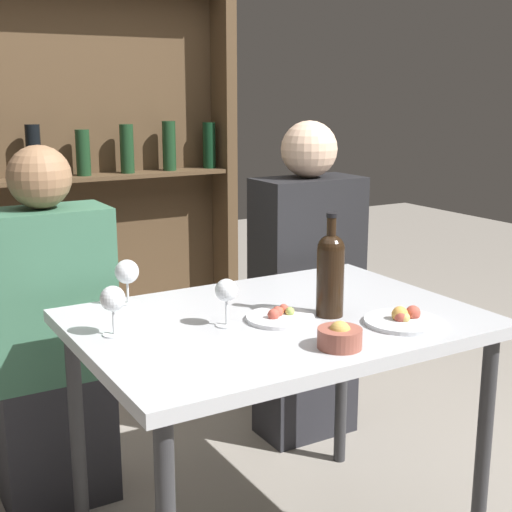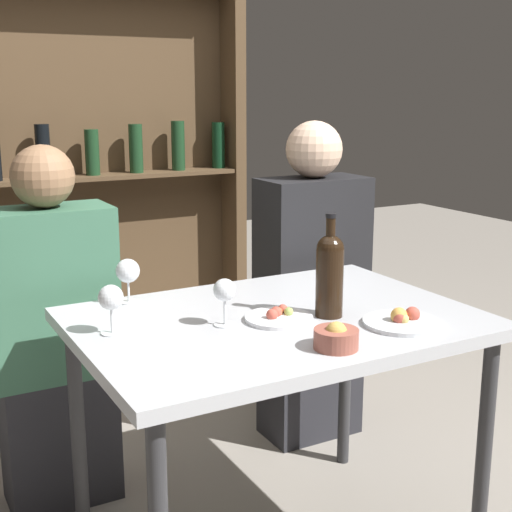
{
  "view_description": "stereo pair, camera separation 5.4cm",
  "coord_description": "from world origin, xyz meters",
  "px_view_note": "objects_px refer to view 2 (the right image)",
  "views": [
    {
      "loc": [
        -1.01,
        -1.61,
        1.36
      ],
      "look_at": [
        0.0,
        0.12,
        0.89
      ],
      "focal_mm": 50.0,
      "sensor_mm": 36.0,
      "label": 1
    },
    {
      "loc": [
        -0.97,
        -1.64,
        1.36
      ],
      "look_at": [
        0.0,
        0.12,
        0.89
      ],
      "focal_mm": 50.0,
      "sensor_mm": 36.0,
      "label": 2
    }
  ],
  "objects_px": {
    "food_plate_0": "(402,321)",
    "food_plate_1": "(279,317)",
    "wine_glass_0": "(128,272)",
    "snack_bowl": "(337,337)",
    "wine_glass_2": "(111,299)",
    "wine_glass_1": "(225,292)",
    "wine_bottle": "(330,271)",
    "seated_person_right": "(312,292)",
    "seated_person_left": "(54,341)"
  },
  "relations": [
    {
      "from": "wine_glass_0",
      "to": "wine_glass_2",
      "type": "bearing_deg",
      "value": -117.61
    },
    {
      "from": "food_plate_1",
      "to": "snack_bowl",
      "type": "height_order",
      "value": "snack_bowl"
    },
    {
      "from": "wine_bottle",
      "to": "wine_glass_1",
      "type": "bearing_deg",
      "value": 167.23
    },
    {
      "from": "food_plate_0",
      "to": "food_plate_1",
      "type": "relative_size",
      "value": 1.12
    },
    {
      "from": "seated_person_right",
      "to": "wine_glass_1",
      "type": "bearing_deg",
      "value": -138.32
    },
    {
      "from": "wine_bottle",
      "to": "seated_person_right",
      "type": "relative_size",
      "value": 0.23
    },
    {
      "from": "wine_glass_1",
      "to": "seated_person_right",
      "type": "distance_m",
      "value": 0.93
    },
    {
      "from": "wine_glass_0",
      "to": "food_plate_1",
      "type": "height_order",
      "value": "wine_glass_0"
    },
    {
      "from": "wine_glass_1",
      "to": "seated_person_right",
      "type": "height_order",
      "value": "seated_person_right"
    },
    {
      "from": "wine_glass_1",
      "to": "food_plate_0",
      "type": "distance_m",
      "value": 0.49
    },
    {
      "from": "food_plate_1",
      "to": "snack_bowl",
      "type": "distance_m",
      "value": 0.26
    },
    {
      "from": "food_plate_0",
      "to": "wine_glass_2",
      "type": "bearing_deg",
      "value": 156.58
    },
    {
      "from": "snack_bowl",
      "to": "seated_person_right",
      "type": "distance_m",
      "value": 1.04
    },
    {
      "from": "wine_bottle",
      "to": "wine_glass_2",
      "type": "relative_size",
      "value": 2.22
    },
    {
      "from": "wine_glass_0",
      "to": "seated_person_right",
      "type": "relative_size",
      "value": 0.11
    },
    {
      "from": "food_plate_1",
      "to": "wine_bottle",
      "type": "bearing_deg",
      "value": -13.58
    },
    {
      "from": "wine_glass_0",
      "to": "wine_glass_1",
      "type": "height_order",
      "value": "wine_glass_0"
    },
    {
      "from": "seated_person_left",
      "to": "seated_person_right",
      "type": "bearing_deg",
      "value": 0.0
    },
    {
      "from": "wine_bottle",
      "to": "food_plate_0",
      "type": "distance_m",
      "value": 0.24
    },
    {
      "from": "wine_glass_2",
      "to": "seated_person_right",
      "type": "height_order",
      "value": "seated_person_right"
    },
    {
      "from": "wine_glass_1",
      "to": "seated_person_left",
      "type": "relative_size",
      "value": 0.11
    },
    {
      "from": "food_plate_0",
      "to": "wine_glass_0",
      "type": "bearing_deg",
      "value": 136.17
    },
    {
      "from": "wine_glass_0",
      "to": "snack_bowl",
      "type": "relative_size",
      "value": 1.21
    },
    {
      "from": "wine_glass_1",
      "to": "snack_bowl",
      "type": "xyz_separation_m",
      "value": [
        0.17,
        -0.29,
        -0.06
      ]
    },
    {
      "from": "wine_glass_2",
      "to": "wine_glass_0",
      "type": "bearing_deg",
      "value": 62.39
    },
    {
      "from": "food_plate_0",
      "to": "seated_person_right",
      "type": "height_order",
      "value": "seated_person_right"
    },
    {
      "from": "wine_glass_1",
      "to": "seated_person_right",
      "type": "xyz_separation_m",
      "value": [
        0.67,
        0.6,
        -0.24
      ]
    },
    {
      "from": "food_plate_0",
      "to": "snack_bowl",
      "type": "height_order",
      "value": "snack_bowl"
    },
    {
      "from": "wine_bottle",
      "to": "seated_person_left",
      "type": "xyz_separation_m",
      "value": [
        -0.62,
        0.67,
        -0.31
      ]
    },
    {
      "from": "seated_person_left",
      "to": "wine_glass_2",
      "type": "bearing_deg",
      "value": -85.57
    },
    {
      "from": "wine_glass_0",
      "to": "wine_glass_2",
      "type": "height_order",
      "value": "wine_glass_0"
    },
    {
      "from": "food_plate_0",
      "to": "snack_bowl",
      "type": "bearing_deg",
      "value": -166.46
    },
    {
      "from": "snack_bowl",
      "to": "seated_person_left",
      "type": "relative_size",
      "value": 0.09
    },
    {
      "from": "food_plate_1",
      "to": "seated_person_right",
      "type": "bearing_deg",
      "value": 50.35
    },
    {
      "from": "snack_bowl",
      "to": "seated_person_left",
      "type": "xyz_separation_m",
      "value": [
        -0.49,
        0.89,
        -0.21
      ]
    },
    {
      "from": "wine_bottle",
      "to": "wine_glass_1",
      "type": "distance_m",
      "value": 0.3
    },
    {
      "from": "wine_glass_0",
      "to": "snack_bowl",
      "type": "xyz_separation_m",
      "value": [
        0.32,
        -0.62,
        -0.07
      ]
    },
    {
      "from": "wine_bottle",
      "to": "snack_bowl",
      "type": "distance_m",
      "value": 0.28
    },
    {
      "from": "wine_bottle",
      "to": "wine_glass_0",
      "type": "distance_m",
      "value": 0.6
    },
    {
      "from": "wine_glass_0",
      "to": "wine_glass_2",
      "type": "relative_size",
      "value": 1.01
    },
    {
      "from": "wine_glass_0",
      "to": "wine_glass_2",
      "type": "xyz_separation_m",
      "value": [
        -0.13,
        -0.25,
        -0.0
      ]
    },
    {
      "from": "wine_bottle",
      "to": "snack_bowl",
      "type": "height_order",
      "value": "wine_bottle"
    },
    {
      "from": "snack_bowl",
      "to": "seated_person_left",
      "type": "distance_m",
      "value": 1.04
    },
    {
      "from": "wine_glass_1",
      "to": "food_plate_0",
      "type": "bearing_deg",
      "value": -28.26
    },
    {
      "from": "snack_bowl",
      "to": "seated_person_right",
      "type": "xyz_separation_m",
      "value": [
        0.51,
        0.89,
        -0.18
      ]
    },
    {
      "from": "food_plate_1",
      "to": "seated_person_left",
      "type": "height_order",
      "value": "seated_person_left"
    },
    {
      "from": "wine_glass_2",
      "to": "food_plate_0",
      "type": "height_order",
      "value": "wine_glass_2"
    },
    {
      "from": "wine_bottle",
      "to": "wine_glass_2",
      "type": "xyz_separation_m",
      "value": [
        -0.58,
        0.15,
        -0.04
      ]
    },
    {
      "from": "food_plate_0",
      "to": "food_plate_1",
      "type": "xyz_separation_m",
      "value": [
        -0.27,
        0.2,
        -0.0
      ]
    },
    {
      "from": "food_plate_0",
      "to": "snack_bowl",
      "type": "distance_m",
      "value": 0.27
    }
  ]
}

